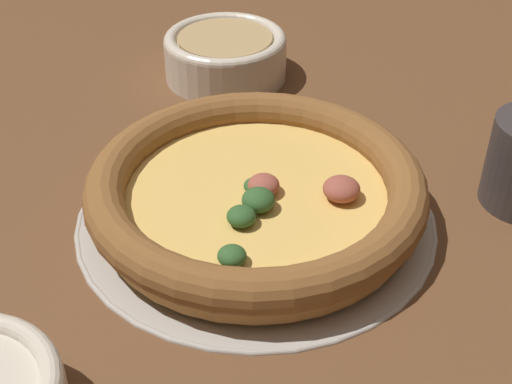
% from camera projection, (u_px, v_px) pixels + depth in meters
% --- Properties ---
extents(ground_plane, '(3.00, 3.00, 0.00)m').
position_uv_depth(ground_plane, '(256.00, 217.00, 0.60)').
color(ground_plane, brown).
extents(pizza_tray, '(0.30, 0.30, 0.01)m').
position_uv_depth(pizza_tray, '(256.00, 214.00, 0.60)').
color(pizza_tray, '#B7B2A8').
rests_on(pizza_tray, ground_plane).
extents(pizza, '(0.28, 0.28, 0.04)m').
position_uv_depth(pizza, '(256.00, 191.00, 0.59)').
color(pizza, tan).
rests_on(pizza, pizza_tray).
extents(bowl_near, '(0.14, 0.14, 0.05)m').
position_uv_depth(bowl_near, '(225.00, 54.00, 0.79)').
color(bowl_near, beige).
rests_on(bowl_near, ground_plane).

